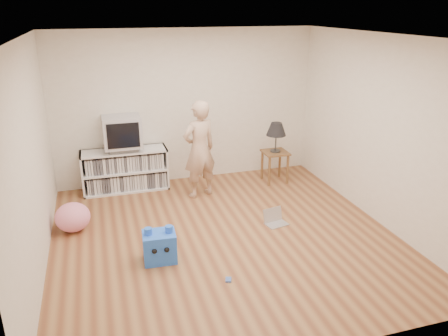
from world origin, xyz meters
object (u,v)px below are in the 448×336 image
table_lamp (276,130)px  laptop (275,219)px  plush_pink (73,217)px  side_table (275,159)px  plush_blue (160,246)px  media_unit (125,170)px  crt_tv (122,131)px  person (199,150)px  dvd_deck (123,148)px

table_lamp → laptop: bearing=-112.6°
laptop → plush_pink: size_ratio=0.74×
laptop → plush_pink: 2.82m
side_table → plush_blue: bearing=-139.7°
laptop → media_unit: bearing=123.7°
laptop → plush_blue: bearing=-176.0°
media_unit → crt_tv: 0.67m
media_unit → laptop: size_ratio=4.00×
side_table → person: bearing=-170.8°
plush_blue → table_lamp: bearing=44.0°
side_table → crt_tv: bearing=171.8°
plush_pink → plush_blue: bearing=-47.0°
person → plush_pink: 2.16m
media_unit → dvd_deck: dvd_deck is taller
media_unit → dvd_deck: size_ratio=3.11×
person → plush_blue: 2.08m
table_lamp → laptop: size_ratio=1.47×
person → plush_blue: bearing=43.7°
crt_tv → laptop: (1.93, -1.86, -0.96)m
dvd_deck → plush_blue: (0.20, -2.36, -0.54)m
plush_blue → media_unit: bearing=98.6°
media_unit → plush_blue: (0.20, -2.37, -0.16)m
table_lamp → person: person is taller
media_unit → plush_pink: 1.52m
side_table → table_lamp: 0.53m
dvd_deck → person: size_ratio=0.28×
crt_tv → plush_pink: bearing=-123.4°
side_table → table_lamp: size_ratio=1.07×
media_unit → crt_tv: size_ratio=2.33×
media_unit → person: (1.14, -0.61, 0.44)m
table_lamp → laptop: 1.84m
dvd_deck → plush_blue: size_ratio=0.99×
side_table → laptop: 1.65m
dvd_deck → crt_tv: 0.29m
media_unit → plush_blue: size_ratio=3.08×
person → dvd_deck: bearing=-45.9°
dvd_deck → table_lamp: size_ratio=0.87×
table_lamp → plush_pink: bearing=-165.3°
crt_tv → laptop: size_ratio=1.72×
media_unit → table_lamp: bearing=-8.6°
plush_blue → plush_pink: plush_blue is taller
crt_tv → side_table: (2.55, -0.37, -0.60)m
person → laptop: person is taller
dvd_deck → person: bearing=-27.6°
table_lamp → person: size_ratio=0.33×
media_unit → crt_tv: bearing=-90.0°
dvd_deck → laptop: (1.93, -1.86, -0.68)m
laptop → dvd_deck: bearing=123.9°
media_unit → plush_pink: size_ratio=2.97×
media_unit → table_lamp: table_lamp is taller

